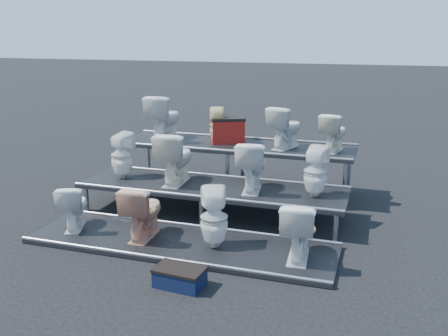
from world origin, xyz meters
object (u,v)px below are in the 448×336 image
(toilet_10, at_px, (286,127))
(toilet_7, at_px, (315,172))
(toilet_0, at_px, (74,206))
(toilet_1, at_px, (143,211))
(toilet_11, at_px, (334,132))
(red_crate, at_px, (227,131))
(toilet_4, at_px, (122,155))
(toilet_2, at_px, (214,218))
(toilet_5, at_px, (175,157))
(toilet_6, at_px, (252,166))
(toilet_9, at_px, (218,125))
(toilet_3, at_px, (299,229))
(step_stool, at_px, (180,278))
(toilet_8, at_px, (164,117))

(toilet_10, bearing_deg, toilet_7, 138.14)
(toilet_0, height_order, toilet_1, toilet_1)
(toilet_11, height_order, red_crate, toilet_11)
(toilet_0, bearing_deg, toilet_4, -114.65)
(toilet_2, bearing_deg, toilet_1, -21.51)
(toilet_7, bearing_deg, toilet_4, 9.86)
(toilet_2, xyz_separation_m, toilet_5, (-1.10, 1.30, 0.42))
(toilet_2, bearing_deg, toilet_5, -71.34)
(toilet_11, bearing_deg, toilet_6, 62.44)
(toilet_1, xyz_separation_m, toilet_11, (2.26, 2.60, 0.74))
(toilet_5, relative_size, toilet_9, 1.30)
(toilet_3, relative_size, toilet_5, 0.91)
(toilet_0, distance_m, toilet_1, 1.11)
(toilet_3, bearing_deg, toilet_4, -26.74)
(toilet_6, bearing_deg, toilet_3, 118.37)
(toilet_10, height_order, red_crate, toilet_10)
(toilet_9, relative_size, toilet_10, 0.89)
(toilet_10, distance_m, step_stool, 3.83)
(toilet_0, relative_size, toilet_7, 0.87)
(toilet_4, bearing_deg, toilet_2, 165.44)
(step_stool, bearing_deg, toilet_8, 121.21)
(toilet_3, xyz_separation_m, toilet_11, (0.12, 2.60, 0.74))
(toilet_4, relative_size, toilet_10, 1.05)
(toilet_11, distance_m, red_crate, 1.92)
(toilet_1, bearing_deg, toilet_2, 177.38)
(red_crate, bearing_deg, toilet_8, 162.79)
(toilet_4, height_order, toilet_5, toilet_5)
(toilet_7, bearing_deg, toilet_3, 99.47)
(toilet_8, height_order, toilet_9, toilet_8)
(toilet_7, height_order, toilet_10, toilet_10)
(toilet_7, xyz_separation_m, toilet_11, (0.11, 1.30, 0.35))
(toilet_4, xyz_separation_m, toilet_9, (1.23, 1.30, 0.34))
(toilet_8, bearing_deg, toilet_7, 158.11)
(toilet_8, xyz_separation_m, step_stool, (1.81, -3.64, -1.18))
(step_stool, bearing_deg, toilet_5, 118.74)
(toilet_7, xyz_separation_m, red_crate, (-1.80, 1.44, 0.23))
(toilet_5, bearing_deg, toilet_11, -154.09)
(toilet_7, bearing_deg, toilet_6, 9.86)
(toilet_2, relative_size, toilet_4, 1.06)
(toilet_2, bearing_deg, toilet_7, -152.22)
(toilet_7, bearing_deg, toilet_11, -85.00)
(toilet_0, xyz_separation_m, toilet_10, (2.55, 2.60, 0.84))
(toilet_7, bearing_deg, toilet_9, -23.91)
(toilet_2, xyz_separation_m, toilet_8, (-1.87, 2.60, 0.81))
(toilet_6, xyz_separation_m, red_crate, (-0.84, 1.44, 0.22))
(toilet_6, bearing_deg, toilet_5, -7.82)
(toilet_6, bearing_deg, toilet_11, -137.30)
(toilet_9, relative_size, toilet_11, 0.99)
(toilet_3, bearing_deg, toilet_9, -57.77)
(toilet_5, relative_size, red_crate, 1.46)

